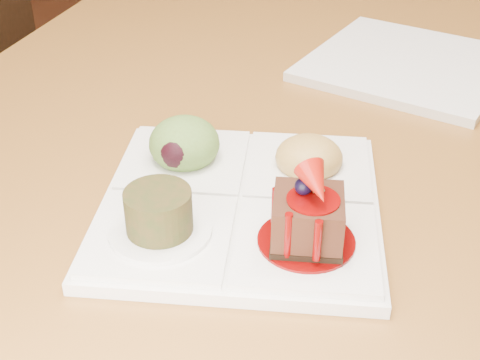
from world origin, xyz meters
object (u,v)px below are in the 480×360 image
(sampler_plate, at_px, (238,192))
(second_plate, at_px, (408,64))
(chair_left, at_px, (34,99))
(dining_table, at_px, (366,114))

(sampler_plate, bearing_deg, second_plate, 60.83)
(chair_left, height_order, second_plate, chair_left)
(dining_table, relative_size, sampler_plate, 6.16)
(dining_table, height_order, second_plate, second_plate)
(dining_table, bearing_deg, second_plate, 17.60)
(chair_left, height_order, sampler_plate, chair_left)
(second_plate, bearing_deg, sampler_plate, -108.33)
(second_plate, bearing_deg, dining_table, -162.40)
(dining_table, xyz_separation_m, second_plate, (0.05, 0.01, 0.07))
(dining_table, distance_m, sampler_plate, 0.37)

